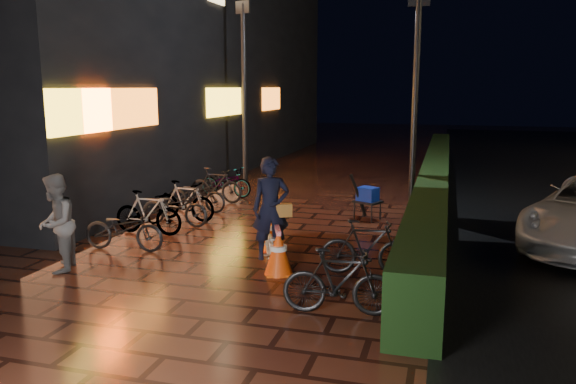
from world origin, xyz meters
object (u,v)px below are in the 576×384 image
(bystander_person, at_px, (56,223))
(cyclist, at_px, (271,225))
(traffic_barrier, at_px, (276,241))
(cart_assembly, at_px, (367,196))

(bystander_person, xyz_separation_m, cyclist, (3.34, 1.34, -0.12))
(cyclist, xyz_separation_m, traffic_barrier, (0.02, 0.19, -0.33))
(cyclist, distance_m, cart_assembly, 4.01)
(cyclist, bearing_deg, bystander_person, -158.13)
(bystander_person, height_order, cyclist, cyclist)
(cyclist, height_order, cart_assembly, cyclist)
(bystander_person, relative_size, traffic_barrier, 0.90)
(traffic_barrier, bearing_deg, bystander_person, -155.47)
(cyclist, distance_m, traffic_barrier, 0.39)
(bystander_person, relative_size, cyclist, 0.87)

